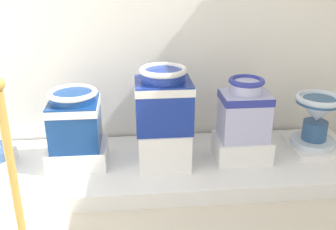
{
  "coord_description": "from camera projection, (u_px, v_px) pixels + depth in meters",
  "views": [
    {
      "loc": [
        1.54,
        -0.21,
        1.42
      ],
      "look_at": [
        1.78,
        2.2,
        0.45
      ],
      "focal_mm": 41.77,
      "sensor_mm": 36.0,
      "label": 1
    }
  ],
  "objects": [
    {
      "name": "stanchion_post_near_left",
      "position": [
        18.0,
        206.0,
        1.88
      ],
      "size": [
        0.23,
        0.23,
        0.96
      ],
      "color": "#BC903E",
      "rests_on": "ground_plane"
    },
    {
      "name": "plinth_block_squat_floral",
      "position": [
        241.0,
        148.0,
        2.73
      ],
      "size": [
        0.37,
        0.29,
        0.16
      ],
      "primitive_type": "cube",
      "color": "white",
      "rests_on": "display_platform"
    },
    {
      "name": "plinth_block_central_ornate",
      "position": [
        78.0,
        153.0,
        2.68
      ],
      "size": [
        0.39,
        0.35,
        0.14
      ],
      "primitive_type": "cube",
      "color": "white",
      "rests_on": "display_platform"
    },
    {
      "name": "display_platform",
      "position": [
        160.0,
        167.0,
        2.75
      ],
      "size": [
        2.89,
        0.83,
        0.11
      ],
      "primitive_type": "cube",
      "color": "white",
      "rests_on": "ground_plane"
    },
    {
      "name": "plinth_block_rightmost",
      "position": [
        164.0,
        145.0,
        2.65
      ],
      "size": [
        0.34,
        0.35,
        0.26
      ],
      "primitive_type": "cube",
      "color": "white",
      "rests_on": "display_platform"
    },
    {
      "name": "plinth_block_broad_patterned",
      "position": [
        312.0,
        147.0,
        2.88
      ],
      "size": [
        0.33,
        0.38,
        0.04
      ],
      "primitive_type": "cube",
      "color": "white",
      "rests_on": "display_platform"
    },
    {
      "name": "antique_toilet_broad_patterned",
      "position": [
        317.0,
        114.0,
        2.78
      ],
      "size": [
        0.33,
        0.33,
        0.38
      ],
      "color": "silver",
      "rests_on": "plinth_block_broad_patterned"
    },
    {
      "name": "antique_toilet_squat_floral",
      "position": [
        245.0,
        109.0,
        2.62
      ],
      "size": [
        0.32,
        0.26,
        0.43
      ],
      "color": "#B0B3DE",
      "rests_on": "plinth_block_squat_floral"
    },
    {
      "name": "antique_toilet_rightmost",
      "position": [
        163.0,
        98.0,
        2.52
      ],
      "size": [
        0.37,
        0.33,
        0.42
      ],
      "color": "navy",
      "rests_on": "plinth_block_rightmost"
    },
    {
      "name": "antique_toilet_central_ornate",
      "position": [
        75.0,
        116.0,
        2.58
      ],
      "size": [
        0.33,
        0.34,
        0.39
      ],
      "color": "navy",
      "rests_on": "plinth_block_central_ornate"
    }
  ]
}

